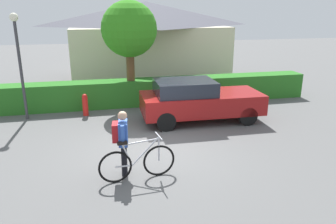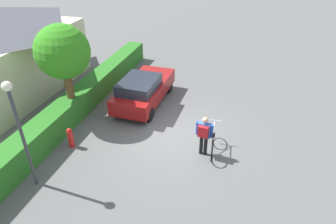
{
  "view_description": "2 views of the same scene",
  "coord_description": "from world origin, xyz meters",
  "views": [
    {
      "loc": [
        -1.37,
        -8.4,
        3.77
      ],
      "look_at": [
        0.6,
        0.28,
        0.96
      ],
      "focal_mm": 35.27,
      "sensor_mm": 36.0,
      "label": 1
    },
    {
      "loc": [
        -9.39,
        -2.48,
        6.99
      ],
      "look_at": [
        -0.3,
        0.16,
        1.23
      ],
      "focal_mm": 32.02,
      "sensor_mm": 36.0,
      "label": 2
    }
  ],
  "objects": [
    {
      "name": "bicycle",
      "position": [
        -0.54,
        -1.61,
        0.42
      ],
      "size": [
        1.78,
        0.5,
        1.01
      ],
      "color": "black",
      "rests_on": "ground"
    },
    {
      "name": "hedge_row",
      "position": [
        0.0,
        4.51,
        0.51
      ],
      "size": [
        15.0,
        0.9,
        1.03
      ],
      "primitive_type": "cube",
      "color": "#286C21",
      "rests_on": "ground"
    },
    {
      "name": "person_rider",
      "position": [
        -0.85,
        -1.31,
        0.94
      ],
      "size": [
        0.39,
        0.64,
        1.56
      ],
      "color": "black",
      "rests_on": "ground"
    },
    {
      "name": "parked_car_near",
      "position": [
        2.05,
        2.01,
        0.76
      ],
      "size": [
        4.15,
        1.79,
        1.46
      ],
      "color": "maroon",
      "rests_on": "ground"
    },
    {
      "name": "street_lamp",
      "position": [
        -3.79,
        3.55,
        2.39
      ],
      "size": [
        0.28,
        0.28,
        3.63
      ],
      "color": "#38383D",
      "rests_on": "ground"
    },
    {
      "name": "tree_kerbside",
      "position": [
        0.04,
        4.47,
        2.97
      ],
      "size": [
        2.13,
        2.13,
        4.07
      ],
      "color": "brown",
      "rests_on": "ground"
    },
    {
      "name": "fire_hydrant",
      "position": [
        -1.76,
        3.5,
        0.41
      ],
      "size": [
        0.2,
        0.2,
        0.81
      ],
      "color": "red",
      "rests_on": "ground"
    },
    {
      "name": "ground_plane",
      "position": [
        0.0,
        0.0,
        0.0
      ],
      "size": [
        60.0,
        60.0,
        0.0
      ],
      "primitive_type": "plane",
      "color": "#585858"
    }
  ]
}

